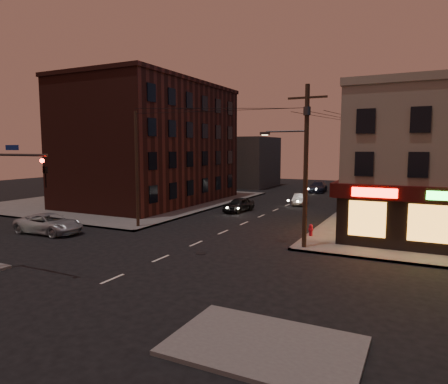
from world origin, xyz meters
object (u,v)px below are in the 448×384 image
Objects in this scene: suv_cross at (49,224)px; sedan_near at (239,205)px; fire_hydrant at (311,230)px; sedan_far at (318,187)px; sedan_mid at (300,199)px.

suv_cross reaches higher than sedan_near.
sedan_near reaches higher than fire_hydrant.
suv_cross is at bearing -111.79° from sedan_far.
fire_hydrant is at bearing -70.36° from suv_cross.
sedan_near is 21.28m from sedan_far.
sedan_mid is (12.56, 22.92, -0.11)m from suv_cross.
suv_cross is at bearing -158.08° from fire_hydrant.
sedan_mid is 16.61m from fire_hydrant.
fire_hydrant is (17.78, 7.16, -0.13)m from suv_cross.
sedan_far is at bearing -19.57° from suv_cross.
fire_hydrant is (6.42, -29.36, -0.16)m from sedan_far.
sedan_far is 30.05m from fire_hydrant.
sedan_far reaches higher than fire_hydrant.
sedan_near is at bearing 138.41° from fire_hydrant.
sedan_near is (8.46, 15.43, -0.04)m from suv_cross.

